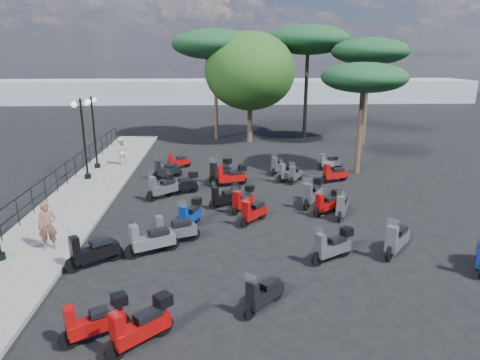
{
  "coord_description": "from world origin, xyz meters",
  "views": [
    {
      "loc": [
        -0.16,
        -16.2,
        6.44
      ],
      "look_at": [
        0.76,
        1.57,
        1.2
      ],
      "focal_mm": 32.0,
      "sensor_mm": 36.0,
      "label": 1
    }
  ],
  "objects_px": {
    "pine_1": "(370,52)",
    "scooter_11": "(178,162)",
    "scooter_6": "(141,326)",
    "pine_2": "(215,44)",
    "scooter_0": "(95,321)",
    "scooter_22": "(295,174)",
    "scooter_15": "(243,200)",
    "scooter_16": "(220,171)",
    "scooter_2": "(190,215)",
    "scooter_3": "(182,184)",
    "lamp_post_1": "(84,134)",
    "scooter_19": "(396,240)",
    "pedestrian_far": "(121,152)",
    "scooter_28": "(329,162)",
    "broadleaf_tree": "(250,71)",
    "scooter_21": "(313,194)",
    "scooter_5": "(166,170)",
    "scooter_13": "(263,294)",
    "scooter_4": "(163,188)",
    "scooter_23": "(289,173)",
    "scooter_7": "(151,241)",
    "scooter_10": "(231,176)",
    "scooter_27": "(334,174)",
    "scooter_1": "(93,252)",
    "scooter_17": "(278,166)",
    "scooter_26": "(342,207)",
    "lamp_post_2": "(94,128)",
    "woman": "(47,226)",
    "scooter_9": "(225,197)",
    "scooter_14": "(253,212)",
    "scooter_25": "(327,204)",
    "pine_0": "(308,40)",
    "scooter_20": "(333,246)",
    "scooter_8": "(174,231)"
  },
  "relations": [
    {
      "from": "pine_1",
      "to": "scooter_11",
      "type": "bearing_deg",
      "value": -153.87
    },
    {
      "from": "pine_2",
      "to": "scooter_5",
      "type": "bearing_deg",
      "value": -103.54
    },
    {
      "from": "scooter_23",
      "to": "pine_1",
      "type": "relative_size",
      "value": 0.2
    },
    {
      "from": "scooter_17",
      "to": "scooter_26",
      "type": "xyz_separation_m",
      "value": [
        1.71,
        -6.83,
        0.02
      ]
    },
    {
      "from": "scooter_8",
      "to": "broadleaf_tree",
      "type": "height_order",
      "value": "broadleaf_tree"
    },
    {
      "from": "scooter_15",
      "to": "scooter_16",
      "type": "xyz_separation_m",
      "value": [
        -0.92,
        4.56,
        0.06
      ]
    },
    {
      "from": "scooter_13",
      "to": "scooter_4",
      "type": "bearing_deg",
      "value": -24.62
    },
    {
      "from": "scooter_10",
      "to": "scooter_27",
      "type": "height_order",
      "value": "scooter_10"
    },
    {
      "from": "scooter_16",
      "to": "pine_2",
      "type": "xyz_separation_m",
      "value": [
        -0.22,
        11.64,
        6.62
      ]
    },
    {
      "from": "scooter_15",
      "to": "scooter_21",
      "type": "xyz_separation_m",
      "value": [
        3.11,
        0.49,
        0.07
      ]
    },
    {
      "from": "scooter_6",
      "to": "pine_2",
      "type": "height_order",
      "value": "pine_2"
    },
    {
      "from": "scooter_14",
      "to": "scooter_25",
      "type": "height_order",
      "value": "scooter_14"
    },
    {
      "from": "scooter_4",
      "to": "scooter_17",
      "type": "distance_m",
      "value": 7.16
    },
    {
      "from": "woman",
      "to": "scooter_2",
      "type": "distance_m",
      "value": 5.03
    },
    {
      "from": "scooter_5",
      "to": "pine_2",
      "type": "xyz_separation_m",
      "value": [
        2.67,
        11.09,
        6.68
      ]
    },
    {
      "from": "woman",
      "to": "scooter_1",
      "type": "bearing_deg",
      "value": -50.7
    },
    {
      "from": "scooter_0",
      "to": "pine_0",
      "type": "bearing_deg",
      "value": -51.36
    },
    {
      "from": "pedestrian_far",
      "to": "scooter_2",
      "type": "distance_m",
      "value": 10.62
    },
    {
      "from": "scooter_11",
      "to": "scooter_13",
      "type": "height_order",
      "value": "scooter_13"
    },
    {
      "from": "scooter_28",
      "to": "broadleaf_tree",
      "type": "height_order",
      "value": "broadleaf_tree"
    },
    {
      "from": "broadleaf_tree",
      "to": "scooter_0",
      "type": "bearing_deg",
      "value": -102.82
    },
    {
      "from": "scooter_25",
      "to": "scooter_9",
      "type": "bearing_deg",
      "value": 39.23
    },
    {
      "from": "lamp_post_1",
      "to": "scooter_19",
      "type": "distance_m",
      "value": 15.92
    },
    {
      "from": "scooter_5",
      "to": "scooter_13",
      "type": "bearing_deg",
      "value": 167.07
    },
    {
      "from": "scooter_7",
      "to": "scooter_21",
      "type": "relative_size",
      "value": 1.06
    },
    {
      "from": "scooter_19",
      "to": "scooter_26",
      "type": "bearing_deg",
      "value": -35.52
    },
    {
      "from": "scooter_0",
      "to": "scooter_22",
      "type": "bearing_deg",
      "value": -58.7
    },
    {
      "from": "scooter_7",
      "to": "scooter_15",
      "type": "xyz_separation_m",
      "value": [
        3.3,
        4.04,
        -0.03
      ]
    },
    {
      "from": "lamp_post_2",
      "to": "scooter_6",
      "type": "height_order",
      "value": "lamp_post_2"
    },
    {
      "from": "scooter_22",
      "to": "pine_0",
      "type": "relative_size",
      "value": 0.16
    },
    {
      "from": "scooter_13",
      "to": "scooter_14",
      "type": "bearing_deg",
      "value": -48.74
    },
    {
      "from": "lamp_post_2",
      "to": "scooter_14",
      "type": "height_order",
      "value": "lamp_post_2"
    },
    {
      "from": "pedestrian_far",
      "to": "scooter_11",
      "type": "height_order",
      "value": "pedestrian_far"
    },
    {
      "from": "scooter_8",
      "to": "scooter_13",
      "type": "bearing_deg",
      "value": -169.76
    },
    {
      "from": "scooter_4",
      "to": "scooter_16",
      "type": "distance_m",
      "value": 3.86
    },
    {
      "from": "scooter_10",
      "to": "scooter_21",
      "type": "xyz_separation_m",
      "value": [
        3.52,
        -3.07,
        0.02
      ]
    },
    {
      "from": "scooter_2",
      "to": "scooter_21",
      "type": "relative_size",
      "value": 0.96
    },
    {
      "from": "scooter_22",
      "to": "lamp_post_2",
      "type": "bearing_deg",
      "value": 14.74
    },
    {
      "from": "scooter_7",
      "to": "scooter_25",
      "type": "xyz_separation_m",
      "value": [
        6.79,
        3.46,
        -0.05
      ]
    },
    {
      "from": "lamp_post_2",
      "to": "pine_1",
      "type": "bearing_deg",
      "value": 24.4
    },
    {
      "from": "scooter_2",
      "to": "scooter_3",
      "type": "xyz_separation_m",
      "value": [
        -0.65,
        4.07,
        0.02
      ]
    },
    {
      "from": "scooter_6",
      "to": "scooter_13",
      "type": "relative_size",
      "value": 1.11
    },
    {
      "from": "pine_1",
      "to": "scooter_3",
      "type": "bearing_deg",
      "value": -137.96
    },
    {
      "from": "scooter_13",
      "to": "scooter_20",
      "type": "xyz_separation_m",
      "value": [
        2.51,
        2.64,
        0.06
      ]
    },
    {
      "from": "scooter_1",
      "to": "scooter_6",
      "type": "relative_size",
      "value": 1.1
    },
    {
      "from": "scooter_1",
      "to": "pine_1",
      "type": "xyz_separation_m",
      "value": [
        14.72,
        18.43,
        6.12
      ]
    },
    {
      "from": "scooter_21",
      "to": "lamp_post_1",
      "type": "bearing_deg",
      "value": 11.73
    },
    {
      "from": "scooter_26",
      "to": "scooter_13",
      "type": "bearing_deg",
      "value": 83.18
    },
    {
      "from": "scooter_16",
      "to": "scooter_19",
      "type": "xyz_separation_m",
      "value": [
        5.78,
        -8.97,
        -0.03
      ]
    },
    {
      "from": "woman",
      "to": "scooter_9",
      "type": "xyz_separation_m",
      "value": [
        5.98,
        4.23,
        -0.49
      ]
    }
  ]
}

